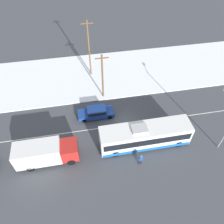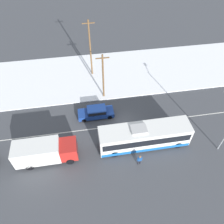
# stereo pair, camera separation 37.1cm
# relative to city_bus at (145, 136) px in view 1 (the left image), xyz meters

# --- Properties ---
(ground_plane) EXTENTS (120.00, 120.00, 0.00)m
(ground_plane) POSITION_rel_city_bus_xyz_m (-1.65, 3.35, -1.57)
(ground_plane) COLOR #424449
(snow_lot) EXTENTS (80.00, 12.38, 0.12)m
(snow_lot) POSITION_rel_city_bus_xyz_m (-1.65, 14.71, -1.51)
(snow_lot) COLOR white
(snow_lot) RESTS_ON ground_plane
(lane_marking_center) EXTENTS (60.00, 0.12, 0.00)m
(lane_marking_center) POSITION_rel_city_bus_xyz_m (-1.65, 3.35, -1.57)
(lane_marking_center) COLOR silver
(lane_marking_center) RESTS_ON ground_plane
(city_bus) EXTENTS (10.71, 2.57, 3.22)m
(city_bus) POSITION_rel_city_bus_xyz_m (0.00, 0.00, 0.00)
(city_bus) COLOR white
(city_bus) RESTS_ON ground_plane
(box_truck) EXTENTS (6.92, 2.30, 2.86)m
(box_truck) POSITION_rel_city_bus_xyz_m (-11.54, -0.26, 0.02)
(box_truck) COLOR silver
(box_truck) RESTS_ON ground_plane
(sedan_car) EXTENTS (4.80, 1.80, 1.47)m
(sedan_car) POSITION_rel_city_bus_xyz_m (-5.12, 5.54, -0.77)
(sedan_car) COLOR navy
(sedan_car) RESTS_ON ground_plane
(pedestrian_at_stop) EXTENTS (0.60, 0.27, 1.66)m
(pedestrian_at_stop) POSITION_rel_city_bus_xyz_m (-1.16, -2.61, -0.55)
(pedestrian_at_stop) COLOR #23232D
(pedestrian_at_stop) RESTS_ON ground_plane
(utility_pole_roadside) EXTENTS (1.80, 0.24, 7.17)m
(utility_pole_roadside) POSITION_rel_city_bus_xyz_m (-3.57, 9.30, 2.20)
(utility_pole_roadside) COLOR brown
(utility_pole_roadside) RESTS_ON ground_plane
(utility_pole_snowlot) EXTENTS (1.80, 0.24, 9.22)m
(utility_pole_snowlot) POSITION_rel_city_bus_xyz_m (-4.72, 15.02, 3.23)
(utility_pole_snowlot) COLOR brown
(utility_pole_snowlot) RESTS_ON ground_plane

